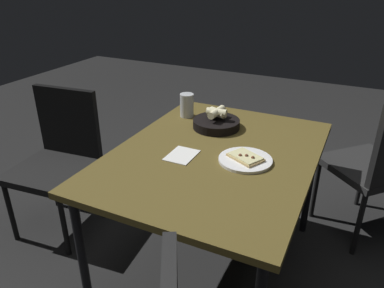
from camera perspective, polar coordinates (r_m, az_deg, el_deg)
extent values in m
plane|color=black|center=(2.16, 3.05, -18.35)|extent=(8.00, 8.00, 0.00)
cube|color=brown|center=(1.75, 3.58, -1.69)|extent=(1.20, 0.91, 0.03)
cylinder|color=black|center=(2.49, -0.24, -2.01)|extent=(0.04, 0.04, 0.68)
cylinder|color=black|center=(1.76, -16.53, -16.85)|extent=(0.04, 0.04, 0.68)
cylinder|color=black|center=(2.30, 17.71, -5.86)|extent=(0.04, 0.04, 0.68)
cylinder|color=white|center=(1.67, 8.23, -2.44)|extent=(0.24, 0.24, 0.01)
cube|color=tan|center=(1.67, 8.26, -2.08)|extent=(0.16, 0.18, 0.01)
cube|color=beige|center=(1.66, 8.28, -1.84)|extent=(0.15, 0.16, 0.01)
sphere|color=brown|center=(1.66, 8.41, -1.80)|extent=(0.02, 0.02, 0.02)
sphere|color=brown|center=(1.64, 9.38, -2.11)|extent=(0.02, 0.02, 0.02)
sphere|color=brown|center=(1.66, 7.45, -1.74)|extent=(0.02, 0.02, 0.02)
cylinder|color=black|center=(2.00, 3.77, 3.15)|extent=(0.25, 0.25, 0.05)
cylinder|color=beige|center=(1.99, 3.97, 4.85)|extent=(0.08, 0.11, 0.04)
cylinder|color=beige|center=(1.97, 3.82, 4.89)|extent=(0.05, 0.11, 0.04)
cylinder|color=beige|center=(1.97, 3.83, 4.92)|extent=(0.14, 0.05, 0.04)
cylinder|color=#A11D14|center=(1.96, 2.68, 2.60)|extent=(0.06, 0.06, 0.03)
cylinder|color=silver|center=(2.14, -0.80, 6.00)|extent=(0.08, 0.08, 0.14)
cylinder|color=gold|center=(2.15, -0.80, 4.99)|extent=(0.07, 0.07, 0.05)
cube|color=white|center=(1.71, -1.58, -1.75)|extent=(0.16, 0.12, 0.00)
cube|color=#272727|center=(2.41, 25.53, -3.25)|extent=(0.62, 0.62, 0.04)
cylinder|color=black|center=(2.76, 24.74, -4.88)|extent=(0.03, 0.03, 0.41)
cylinder|color=black|center=(2.52, 18.50, -6.68)|extent=(0.03, 0.03, 0.41)
cylinder|color=black|center=(2.30, 24.33, -11.22)|extent=(0.03, 0.03, 0.41)
cube|color=black|center=(2.33, -20.73, -3.83)|extent=(0.48, 0.48, 0.04)
cube|color=black|center=(2.37, -18.58, 3.28)|extent=(0.08, 0.42, 0.43)
cylinder|color=black|center=(2.45, -26.20, -9.41)|extent=(0.03, 0.03, 0.40)
cylinder|color=black|center=(2.22, -19.12, -11.91)|extent=(0.03, 0.03, 0.40)
cylinder|color=black|center=(2.67, -20.60, -5.28)|extent=(0.03, 0.03, 0.40)
cylinder|color=black|center=(2.46, -13.73, -7.08)|extent=(0.03, 0.03, 0.40)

